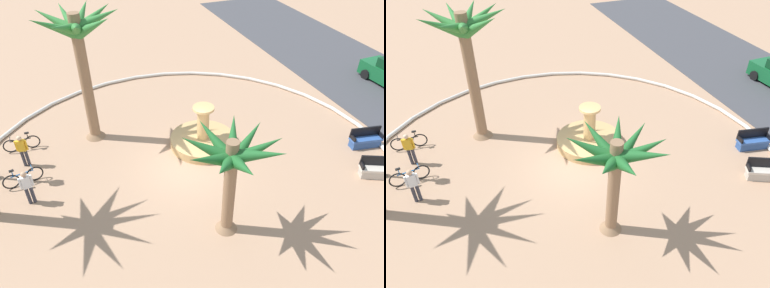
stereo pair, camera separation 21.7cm
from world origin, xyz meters
TOP-DOWN VIEW (x-y plane):
  - ground_plane at (0.00, 0.00)m, footprint 80.00×80.00m
  - plaza_curb at (0.00, 0.00)m, footprint 19.83×19.83m
  - fountain at (-1.44, 1.38)m, footprint 3.24×3.24m
  - palm_tree_near_fountain at (-4.10, -3.50)m, footprint 3.91×3.94m
  - palm_tree_by_curb at (3.90, 0.18)m, footprint 3.57×3.59m
  - bench_east at (3.55, 7.78)m, footprint 1.12×1.66m
  - bench_west at (1.53, 8.87)m, footprint 0.77×1.66m
  - bicycle_red_frame at (-4.23, -7.06)m, footprint 0.44×1.72m
  - bicycle_by_lamppost at (-1.56, -7.04)m, footprint 0.52×1.69m
  - person_cyclist_helmet at (-2.89, -6.90)m, footprint 0.26×0.52m
  - person_cyclist_photo at (-0.25, -6.76)m, footprint 0.25×0.53m

SIDE VIEW (x-z plane):
  - ground_plane at x=0.00m, z-range 0.00..0.00m
  - plaza_curb at x=0.00m, z-range 0.00..0.20m
  - fountain at x=-1.44m, z-range -0.79..1.42m
  - bench_east at x=3.55m, z-range -0.15..0.85m
  - bench_west at x=1.53m, z-range -0.15..0.85m
  - bicycle_red_frame at x=-4.23m, z-range -0.09..0.86m
  - bicycle_by_lamppost at x=-1.56m, z-range -0.09..0.86m
  - person_cyclist_photo at x=-0.25m, z-range 0.10..1.75m
  - person_cyclist_helmet at x=-2.89m, z-range 0.10..1.76m
  - palm_tree_by_curb at x=3.90m, z-range 1.13..5.54m
  - palm_tree_near_fountain at x=-4.10m, z-range 1.66..8.27m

